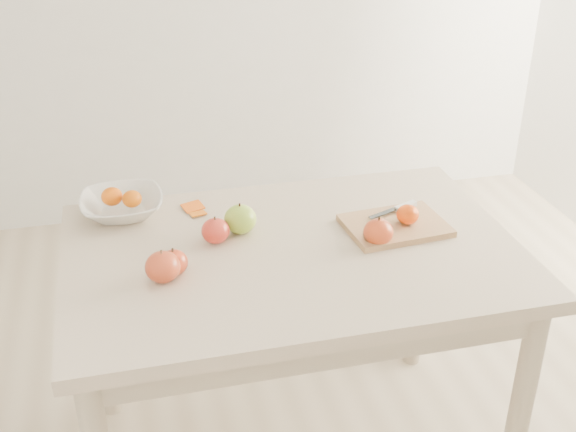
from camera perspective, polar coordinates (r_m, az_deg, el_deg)
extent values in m
cube|color=beige|center=(1.92, 0.36, -3.04)|extent=(1.20, 0.80, 0.04)
cylinder|color=#BCAA8E|center=(2.38, -14.63, -8.23)|extent=(0.06, 0.06, 0.71)
cylinder|color=#BCAA8E|center=(2.55, 10.30, -4.92)|extent=(0.06, 0.06, 0.71)
cylinder|color=#BCAA8E|center=(2.08, 17.83, -14.66)|extent=(0.06, 0.06, 0.71)
cube|color=tan|center=(2.03, 8.46, -0.76)|extent=(0.29, 0.22, 0.02)
ellipsoid|color=#D93D07|center=(2.01, 9.43, 0.12)|extent=(0.06, 0.06, 0.05)
imported|color=silver|center=(2.12, -12.99, 0.81)|extent=(0.24, 0.24, 0.06)
ellipsoid|color=#E55C08|center=(2.12, -13.75, 1.52)|extent=(0.06, 0.06, 0.05)
ellipsoid|color=#CB5207|center=(2.10, -12.23, 1.34)|extent=(0.06, 0.06, 0.05)
cube|color=#E1590F|center=(2.13, -7.52, 0.63)|extent=(0.07, 0.06, 0.01)
cube|color=orange|center=(2.09, -7.12, 0.13)|extent=(0.05, 0.04, 0.01)
cube|color=white|center=(2.10, 9.27, 0.77)|extent=(0.08, 0.05, 0.01)
cube|color=#373A3F|center=(2.05, 7.49, 0.20)|extent=(0.09, 0.05, 0.00)
ellipsoid|color=#6CA118|center=(1.97, -3.80, -0.25)|extent=(0.09, 0.09, 0.08)
ellipsoid|color=maroon|center=(1.78, -9.87, -3.99)|extent=(0.09, 0.09, 0.08)
ellipsoid|color=#A4160D|center=(1.81, -9.02, -3.64)|extent=(0.07, 0.07, 0.06)
ellipsoid|color=maroon|center=(1.94, -5.75, -1.17)|extent=(0.08, 0.08, 0.07)
ellipsoid|color=maroon|center=(1.93, 7.15, -1.27)|extent=(0.08, 0.08, 0.07)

